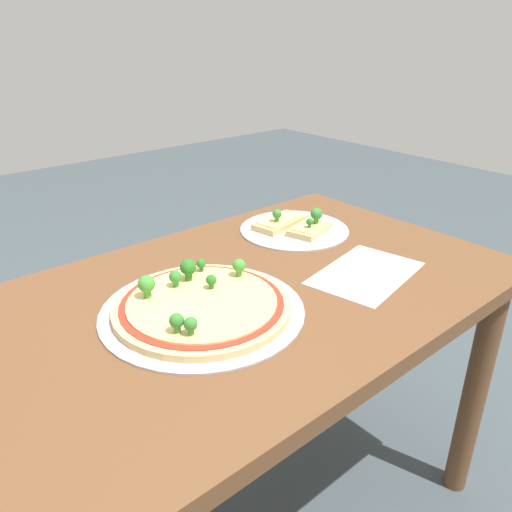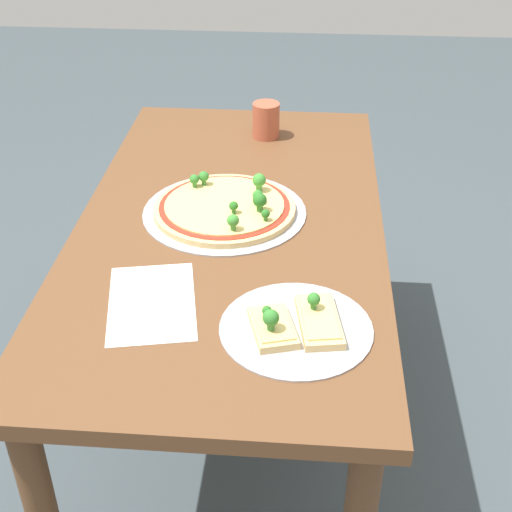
% 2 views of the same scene
% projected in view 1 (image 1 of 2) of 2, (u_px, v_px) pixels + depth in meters
% --- Properties ---
extents(dining_table, '(1.36, 0.71, 0.70)m').
position_uv_depth(dining_table, '(211.00, 342.00, 1.02)').
color(dining_table, brown).
rests_on(dining_table, ground_plane).
extents(pizza_tray_whole, '(0.39, 0.39, 0.07)m').
position_uv_depth(pizza_tray_whole, '(201.00, 305.00, 0.95)').
color(pizza_tray_whole, '#A3A3A8').
rests_on(pizza_tray_whole, dining_table).
extents(pizza_tray_slice, '(0.29, 0.29, 0.07)m').
position_uv_depth(pizza_tray_slice, '(294.00, 226.00, 1.33)').
color(pizza_tray_slice, '#A3A3A8').
rests_on(pizza_tray_slice, dining_table).
extents(paper_menu, '(0.29, 0.22, 0.00)m').
position_uv_depth(paper_menu, '(366.00, 273.00, 1.10)').
color(paper_menu, white).
rests_on(paper_menu, dining_table).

